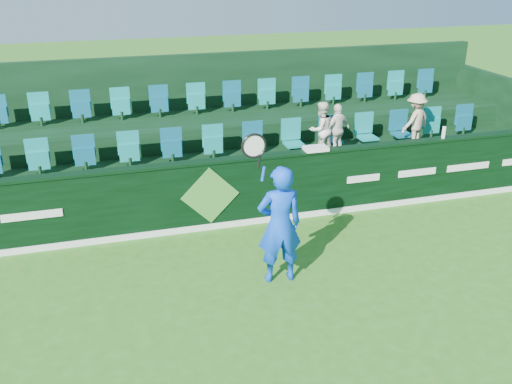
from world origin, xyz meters
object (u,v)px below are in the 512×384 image
object	(u,v)px
tennis_player	(279,224)
spectator_left	(321,129)
spectator_middle	(337,130)
towel	(316,148)
spectator_right	(415,121)
drinks_bottle	(444,132)

from	to	relation	value
tennis_player	spectator_left	bearing A→B (deg)	58.57
spectator_left	spectator_middle	world-z (taller)	spectator_left
spectator_middle	towel	xyz separation A→B (m)	(-0.94, -1.12, 0.03)
tennis_player	spectator_right	distance (m)	5.35
spectator_middle	drinks_bottle	world-z (taller)	spectator_middle
towel	spectator_left	bearing A→B (deg)	63.54
spectator_left	spectator_middle	xyz separation A→B (m)	(0.38, 0.00, -0.04)
spectator_middle	drinks_bottle	distance (m)	2.16
spectator_left	drinks_bottle	world-z (taller)	spectator_left
spectator_left	spectator_middle	bearing A→B (deg)	162.76
tennis_player	spectator_right	xyz separation A→B (m)	(4.23, 3.25, 0.43)
tennis_player	spectator_middle	xyz separation A→B (m)	(2.37, 3.25, 0.38)
drinks_bottle	tennis_player	bearing A→B (deg)	-153.15
spectator_right	towel	distance (m)	3.02
tennis_player	drinks_bottle	size ratio (longest dim) A/B	10.61
spectator_middle	towel	distance (m)	1.46
spectator_right	spectator_middle	bearing A→B (deg)	-22.35
tennis_player	drinks_bottle	xyz separation A→B (m)	(4.21, 2.13, 0.49)
spectator_right	tennis_player	bearing A→B (deg)	15.20
towel	drinks_bottle	world-z (taller)	drinks_bottle
tennis_player	spectator_left	size ratio (longest dim) A/B	2.14
tennis_player	spectator_left	xyz separation A→B (m)	(1.99, 3.25, 0.41)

